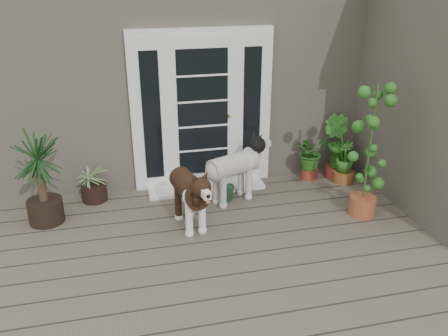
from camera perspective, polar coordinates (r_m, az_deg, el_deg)
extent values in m
cube|color=#6B5B4C|center=(5.01, 4.78, -12.72)|extent=(6.20, 4.60, 0.12)
cube|color=#665E54|center=(8.31, -4.03, 13.35)|extent=(7.40, 4.00, 3.10)
cube|color=white|center=(6.39, -2.64, 6.97)|extent=(1.90, 0.14, 2.15)
cube|color=white|center=(6.59, -2.15, -2.30)|extent=(1.60, 0.40, 0.05)
imported|color=#275B1A|center=(6.90, 10.39, 1.03)|extent=(0.60, 0.60, 0.59)
imported|color=#1D5518|center=(7.05, 13.37, 1.65)|extent=(0.63, 0.63, 0.69)
imported|color=#2A641C|center=(6.91, 14.27, 0.18)|extent=(0.33, 0.33, 0.48)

